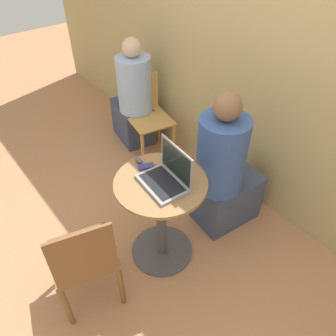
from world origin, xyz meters
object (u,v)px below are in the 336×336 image
Objects in this scene: laptop at (167,176)px; cell_phone at (146,166)px; person_seated at (224,175)px; chair_empty at (85,261)px.

laptop reaches higher than cell_phone.
chair_empty is at bearing -91.95° from person_seated.
cell_phone is at bearing -175.88° from laptop.
chair_empty is at bearing -92.32° from laptop.
laptop is at bearing -91.52° from person_seated.
laptop is at bearing 87.68° from chair_empty.
chair_empty is 1.21m from person_seated.
laptop is at bearing 4.12° from cell_phone.
person_seated is at bearing 68.55° from cell_phone.
chair_empty is at bearing -73.47° from cell_phone.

